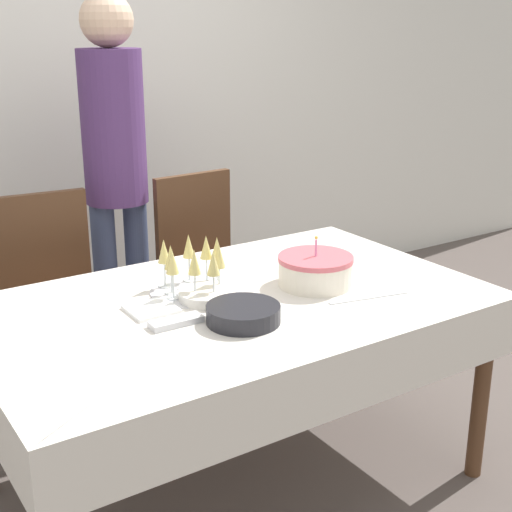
{
  "coord_description": "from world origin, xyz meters",
  "views": [
    {
      "loc": [
        -1.18,
        -1.92,
        1.62
      ],
      "look_at": [
        0.12,
        0.04,
        0.85
      ],
      "focal_mm": 50.0,
      "sensor_mm": 36.0,
      "label": 1
    }
  ],
  "objects_px": {
    "birthday_cake": "(315,270)",
    "person_standing": "(115,154)",
    "plate_stack_dessert": "(207,295)",
    "dining_chair_far_left": "(52,300)",
    "plate_stack_main": "(243,314)",
    "champagne_tray": "(195,266)",
    "dining_chair_far_right": "(207,268)"
  },
  "relations": [
    {
      "from": "birthday_cake",
      "to": "plate_stack_main",
      "type": "distance_m",
      "value": 0.42
    },
    {
      "from": "dining_chair_far_left",
      "to": "plate_stack_dessert",
      "type": "bearing_deg",
      "value": -70.04
    },
    {
      "from": "dining_chair_far_left",
      "to": "birthday_cake",
      "type": "relative_size",
      "value": 3.58
    },
    {
      "from": "champagne_tray",
      "to": "plate_stack_dessert",
      "type": "bearing_deg",
      "value": -91.59
    },
    {
      "from": "dining_chair_far_left",
      "to": "person_standing",
      "type": "height_order",
      "value": "person_standing"
    },
    {
      "from": "birthday_cake",
      "to": "dining_chair_far_right",
      "type": "bearing_deg",
      "value": 86.35
    },
    {
      "from": "birthday_cake",
      "to": "champagne_tray",
      "type": "relative_size",
      "value": 0.85
    },
    {
      "from": "dining_chair_far_right",
      "to": "champagne_tray",
      "type": "distance_m",
      "value": 0.89
    },
    {
      "from": "dining_chair_far_right",
      "to": "plate_stack_main",
      "type": "relative_size",
      "value": 4.1
    },
    {
      "from": "dining_chair_far_left",
      "to": "dining_chair_far_right",
      "type": "distance_m",
      "value": 0.74
    },
    {
      "from": "champagne_tray",
      "to": "person_standing",
      "type": "bearing_deg",
      "value": 83.14
    },
    {
      "from": "plate_stack_main",
      "to": "plate_stack_dessert",
      "type": "bearing_deg",
      "value": 90.01
    },
    {
      "from": "dining_chair_far_left",
      "to": "plate_stack_main",
      "type": "relative_size",
      "value": 4.1
    },
    {
      "from": "champagne_tray",
      "to": "plate_stack_main",
      "type": "distance_m",
      "value": 0.32
    },
    {
      "from": "dining_chair_far_left",
      "to": "plate_stack_dessert",
      "type": "relative_size",
      "value": 4.88
    },
    {
      "from": "champagne_tray",
      "to": "plate_stack_dessert",
      "type": "relative_size",
      "value": 1.61
    },
    {
      "from": "birthday_cake",
      "to": "plate_stack_dessert",
      "type": "distance_m",
      "value": 0.4
    },
    {
      "from": "person_standing",
      "to": "champagne_tray",
      "type": "bearing_deg",
      "value": -96.86
    },
    {
      "from": "birthday_cake",
      "to": "person_standing",
      "type": "height_order",
      "value": "person_standing"
    },
    {
      "from": "champagne_tray",
      "to": "plate_stack_main",
      "type": "height_order",
      "value": "champagne_tray"
    },
    {
      "from": "plate_stack_main",
      "to": "birthday_cake",
      "type": "bearing_deg",
      "value": 19.6
    },
    {
      "from": "dining_chair_far_right",
      "to": "person_standing",
      "type": "distance_m",
      "value": 0.67
    },
    {
      "from": "dining_chair_far_right",
      "to": "birthday_cake",
      "type": "relative_size",
      "value": 3.58
    },
    {
      "from": "champagne_tray",
      "to": "person_standing",
      "type": "height_order",
      "value": "person_standing"
    },
    {
      "from": "dining_chair_far_left",
      "to": "dining_chair_far_right",
      "type": "bearing_deg",
      "value": 0.01
    },
    {
      "from": "plate_stack_dessert",
      "to": "dining_chair_far_right",
      "type": "bearing_deg",
      "value": 60.7
    },
    {
      "from": "plate_stack_dessert",
      "to": "person_standing",
      "type": "distance_m",
      "value": 1.07
    },
    {
      "from": "dining_chair_far_left",
      "to": "plate_stack_dessert",
      "type": "xyz_separation_m",
      "value": [
        0.29,
        -0.8,
        0.22
      ]
    },
    {
      "from": "dining_chair_far_left",
      "to": "dining_chair_far_right",
      "type": "relative_size",
      "value": 1.0
    },
    {
      "from": "dining_chair_far_right",
      "to": "birthday_cake",
      "type": "height_order",
      "value": "dining_chair_far_right"
    },
    {
      "from": "plate_stack_main",
      "to": "person_standing",
      "type": "height_order",
      "value": "person_standing"
    },
    {
      "from": "birthday_cake",
      "to": "champagne_tray",
      "type": "xyz_separation_m",
      "value": [
        -0.39,
        0.18,
        0.04
      ]
    }
  ]
}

